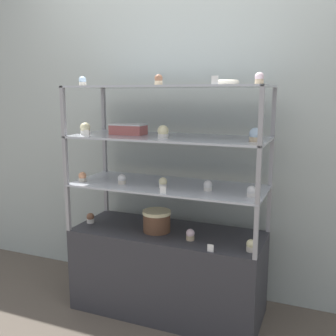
% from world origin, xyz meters
% --- Properties ---
extents(ground_plane, '(20.00, 20.00, 0.00)m').
position_xyz_m(ground_plane, '(0.00, 0.00, 0.00)').
color(ground_plane, brown).
extents(back_wall, '(8.00, 0.05, 2.60)m').
position_xyz_m(back_wall, '(0.00, 0.39, 1.30)').
color(back_wall, '#A8B2AD').
rests_on(back_wall, ground_plane).
extents(display_base, '(1.23, 0.50, 0.56)m').
position_xyz_m(display_base, '(0.00, 0.00, 0.28)').
color(display_base, '#333338').
rests_on(display_base, ground_plane).
extents(display_riser_lower, '(1.23, 0.50, 0.31)m').
position_xyz_m(display_riser_lower, '(0.00, 0.00, 0.85)').
color(display_riser_lower, '#99999E').
rests_on(display_riser_lower, display_base).
extents(display_riser_middle, '(1.23, 0.50, 0.31)m').
position_xyz_m(display_riser_middle, '(0.00, 0.00, 1.15)').
color(display_riser_middle, '#99999E').
rests_on(display_riser_middle, display_riser_lower).
extents(display_riser_upper, '(1.23, 0.50, 0.31)m').
position_xyz_m(display_riser_upper, '(0.00, 0.00, 1.46)').
color(display_riser_upper, '#99999E').
rests_on(display_riser_upper, display_riser_middle).
extents(layer_cake_centerpiece, '(0.18, 0.18, 0.14)m').
position_xyz_m(layer_cake_centerpiece, '(-0.07, -0.03, 0.63)').
color(layer_cake_centerpiece, brown).
rests_on(layer_cake_centerpiece, display_base).
extents(sheet_cake_frosted, '(0.23, 0.12, 0.07)m').
position_xyz_m(sheet_cake_frosted, '(-0.28, 0.01, 1.21)').
color(sheet_cake_frosted, '#C66660').
rests_on(sheet_cake_frosted, display_riser_middle).
extents(cupcake_0, '(0.05, 0.05, 0.07)m').
position_xyz_m(cupcake_0, '(-0.56, -0.05, 0.59)').
color(cupcake_0, white).
rests_on(cupcake_0, display_base).
extents(cupcake_1, '(0.05, 0.05, 0.07)m').
position_xyz_m(cupcake_1, '(0.19, -0.10, 0.59)').
color(cupcake_1, '#CCB28C').
rests_on(cupcake_1, display_base).
extents(cupcake_2, '(0.05, 0.05, 0.07)m').
position_xyz_m(cupcake_2, '(0.56, -0.13, 0.59)').
color(cupcake_2, beige).
rests_on(cupcake_2, display_base).
extents(price_tag_0, '(0.04, 0.00, 0.04)m').
position_xyz_m(price_tag_0, '(0.35, -0.23, 0.58)').
color(price_tag_0, white).
rests_on(price_tag_0, display_base).
extents(cupcake_3, '(0.05, 0.05, 0.06)m').
position_xyz_m(cupcake_3, '(-0.56, -0.12, 0.89)').
color(cupcake_3, beige).
rests_on(cupcake_3, display_riser_lower).
extents(cupcake_4, '(0.05, 0.05, 0.06)m').
position_xyz_m(cupcake_4, '(-0.28, -0.09, 0.89)').
color(cupcake_4, beige).
rests_on(cupcake_4, display_riser_lower).
extents(cupcake_5, '(0.05, 0.05, 0.06)m').
position_xyz_m(cupcake_5, '(0.00, -0.08, 0.89)').
color(cupcake_5, white).
rests_on(cupcake_5, display_riser_lower).
extents(cupcake_6, '(0.05, 0.05, 0.06)m').
position_xyz_m(cupcake_6, '(0.28, -0.06, 0.89)').
color(cupcake_6, white).
rests_on(cupcake_6, display_riser_lower).
extents(cupcake_7, '(0.05, 0.05, 0.06)m').
position_xyz_m(cupcake_7, '(0.55, -0.10, 0.89)').
color(cupcake_7, white).
rests_on(cupcake_7, display_riser_lower).
extents(price_tag_1, '(0.04, 0.00, 0.04)m').
position_xyz_m(price_tag_1, '(0.06, -0.23, 0.89)').
color(price_tag_1, white).
rests_on(price_tag_1, display_riser_lower).
extents(cupcake_8, '(0.07, 0.07, 0.08)m').
position_xyz_m(cupcake_8, '(-0.54, -0.10, 1.21)').
color(cupcake_8, white).
rests_on(cupcake_8, display_riser_middle).
extents(cupcake_9, '(0.07, 0.07, 0.08)m').
position_xyz_m(cupcake_9, '(0.01, -0.11, 1.21)').
color(cupcake_9, white).
rests_on(cupcake_9, display_riser_middle).
extents(cupcake_10, '(0.07, 0.07, 0.08)m').
position_xyz_m(cupcake_10, '(0.55, -0.07, 1.21)').
color(cupcake_10, '#CCB28C').
rests_on(cupcake_10, display_riser_middle).
extents(price_tag_2, '(0.04, 0.00, 0.04)m').
position_xyz_m(price_tag_2, '(-0.45, -0.23, 1.20)').
color(price_tag_2, white).
rests_on(price_tag_2, display_riser_middle).
extents(cupcake_11, '(0.05, 0.05, 0.06)m').
position_xyz_m(cupcake_11, '(-0.56, -0.07, 1.51)').
color(cupcake_11, beige).
rests_on(cupcake_11, display_riser_upper).
extents(cupcake_12, '(0.05, 0.05, 0.06)m').
position_xyz_m(cupcake_12, '(-0.01, -0.13, 1.51)').
color(cupcake_12, '#CCB28C').
rests_on(cupcake_12, display_riser_upper).
extents(cupcake_13, '(0.05, 0.05, 0.06)m').
position_xyz_m(cupcake_13, '(0.57, -0.13, 1.51)').
color(cupcake_13, '#CCB28C').
rests_on(cupcake_13, display_riser_upper).
extents(price_tag_3, '(0.04, 0.00, 0.04)m').
position_xyz_m(price_tag_3, '(0.36, -0.23, 1.51)').
color(price_tag_3, white).
rests_on(price_tag_3, display_riser_upper).
extents(donut_glazed, '(0.14, 0.14, 0.03)m').
position_xyz_m(donut_glazed, '(0.35, 0.06, 1.50)').
color(donut_glazed, '#EFE5CC').
rests_on(donut_glazed, display_riser_upper).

